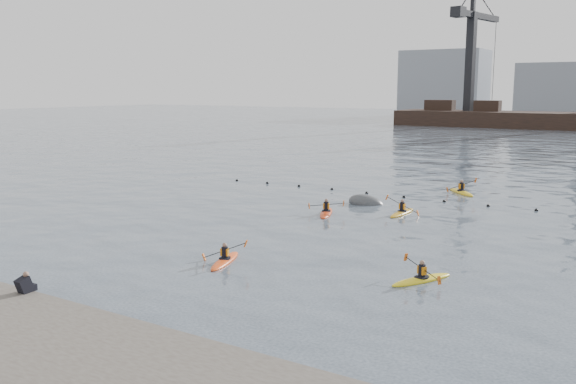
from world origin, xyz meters
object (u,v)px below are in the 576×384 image
Objects in this scene: kayaker_1 at (422,279)px; kayaker_3 at (402,212)px; kayaker_5 at (461,192)px; kayaker_2 at (326,212)px; mooring_buoy at (366,204)px; kayaker_0 at (225,260)px.

kayaker_3 reaches higher than kayaker_1.
kayaker_3 is 1.07× the size of kayaker_5.
kayaker_5 is at bearing 45.62° from kayaker_2.
kayaker_1 is 1.24× the size of mooring_buoy.
mooring_buoy is at bearing 73.95° from kayaker_0.
kayaker_0 is at bearing -138.80° from kayaker_1.
kayaker_2 reaches higher than kayaker_1.
kayaker_3 reaches higher than kayaker_2.
kayaker_5 reaches higher than kayaker_2.
kayaker_2 is 4.76m from kayaker_3.
kayaker_0 is 16.28m from mooring_buoy.
kayaker_2 is 4.43m from mooring_buoy.
kayaker_2 is (-9.73, 9.86, 0.01)m from kayaker_1.
kayaker_0 is 24.34m from kayaker_5.
kayaker_2 reaches higher than mooring_buoy.
kayaker_2 is at bearing 78.15° from kayaker_0.
kayaker_2 is at bearing -155.06° from kayaker_5.
kayaker_1 is 0.90× the size of kayaker_2.
kayaker_1 reaches higher than mooring_buoy.
kayaker_2 is (-1.20, 11.91, 0.01)m from kayaker_0.
kayaker_0 is 14.69m from kayaker_3.
kayaker_3 is 3.79m from mooring_buoy.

